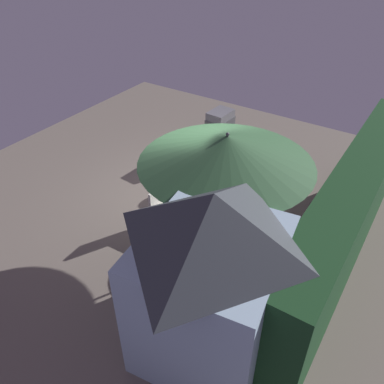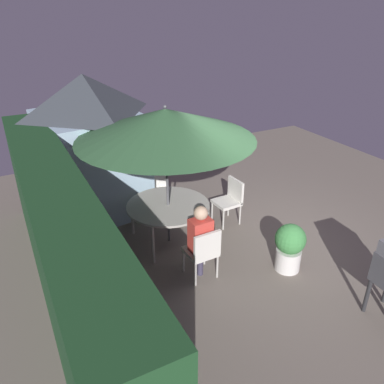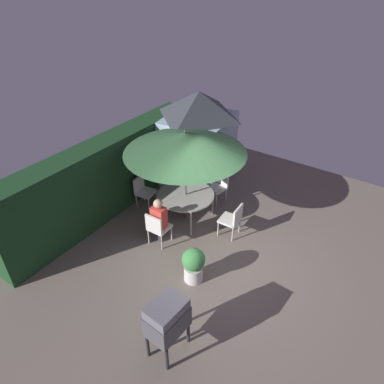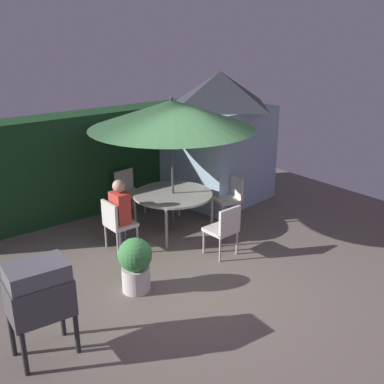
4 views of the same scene
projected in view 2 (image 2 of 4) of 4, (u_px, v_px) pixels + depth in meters
The scene contains 11 objects.
ground_plane at pixel (264, 241), 7.12m from camera, with size 11.00×11.00×0.00m, color #6B6056.
hedge_backdrop at pixel (63, 244), 5.21m from camera, with size 6.41×0.72×2.07m.
garden_shed at pixel (90, 145), 7.64m from camera, with size 2.29×2.12×2.81m.
patio_table at pixel (168, 207), 6.84m from camera, with size 1.49×1.49×0.76m.
patio_umbrella at pixel (166, 124), 6.16m from camera, with size 2.97×2.97×2.54m.
chair_near_shed at pixel (203, 250), 5.96m from camera, with size 0.48×0.47×0.90m.
chair_far_side at pixel (230, 198), 7.54m from camera, with size 0.48×0.49×0.90m.
chair_toward_hedge at pixel (158, 187), 7.99m from camera, with size 0.56×0.56×0.90m.
chair_toward_house at pixel (100, 240), 6.22m from camera, with size 0.53×0.53×0.90m.
potted_plant_by_shed at pixel (290, 246), 6.19m from camera, with size 0.50×0.50×0.83m.
person_in_red at pixel (201, 234), 5.91m from camera, with size 0.25×0.35×1.26m.
Camera 2 is at (-4.66, 3.94, 4.00)m, focal length 35.75 mm.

